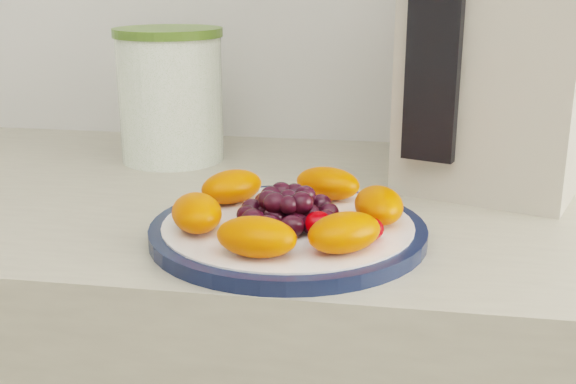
# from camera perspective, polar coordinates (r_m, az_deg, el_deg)

# --- Properties ---
(plate_rim) EXTENTS (0.28, 0.28, 0.01)m
(plate_rim) POSITION_cam_1_polar(r_m,az_deg,el_deg) (0.74, -0.00, -3.13)
(plate_rim) COLOR #111B38
(plate_rim) RESTS_ON counter
(plate_face) EXTENTS (0.26, 0.26, 0.02)m
(plate_face) POSITION_cam_1_polar(r_m,az_deg,el_deg) (0.74, 0.00, -3.06)
(plate_face) COLOR white
(plate_face) RESTS_ON counter
(canister) EXTENTS (0.19, 0.19, 0.18)m
(canister) POSITION_cam_1_polar(r_m,az_deg,el_deg) (1.05, -9.24, 7.23)
(canister) COLOR #3F7318
(canister) RESTS_ON counter
(canister_lid) EXTENTS (0.20, 0.20, 0.01)m
(canister_lid) POSITION_cam_1_polar(r_m,az_deg,el_deg) (1.04, -9.49, 12.34)
(canister_lid) COLOR #4B6E25
(canister_lid) RESTS_ON canister
(appliance_body) EXTENTS (0.29, 0.34, 0.36)m
(appliance_body) POSITION_cam_1_polar(r_m,az_deg,el_deg) (0.98, 17.20, 11.30)
(appliance_body) COLOR beige
(appliance_body) RESTS_ON counter
(appliance_panel) EXTENTS (0.06, 0.04, 0.27)m
(appliance_panel) POSITION_cam_1_polar(r_m,az_deg,el_deg) (0.85, 11.52, 11.27)
(appliance_panel) COLOR black
(appliance_panel) RESTS_ON appliance_body
(fruit_plate) EXTENTS (0.25, 0.25, 0.04)m
(fruit_plate) POSITION_cam_1_polar(r_m,az_deg,el_deg) (0.73, 0.29, -1.37)
(fruit_plate) COLOR #FF4600
(fruit_plate) RESTS_ON plate_face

